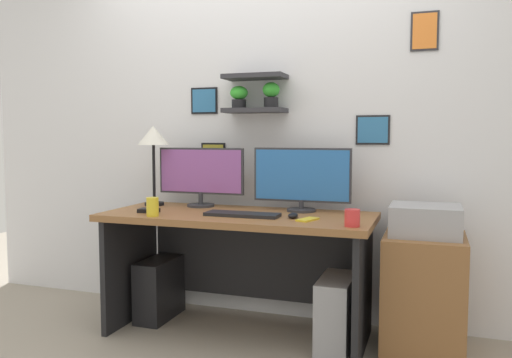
# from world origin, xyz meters

# --- Properties ---
(ground_plane) EXTENTS (8.00, 8.00, 0.00)m
(ground_plane) POSITION_xyz_m (0.00, 0.00, 0.00)
(ground_plane) COLOR gray
(back_wall_assembly) EXTENTS (4.40, 0.24, 2.70)m
(back_wall_assembly) POSITION_xyz_m (0.00, 0.44, 1.35)
(back_wall_assembly) COLOR silver
(back_wall_assembly) RESTS_ON ground
(desk) EXTENTS (1.63, 0.68, 0.75)m
(desk) POSITION_xyz_m (0.00, 0.05, 0.54)
(desk) COLOR brown
(desk) RESTS_ON ground
(monitor_left) EXTENTS (0.60, 0.18, 0.39)m
(monitor_left) POSITION_xyz_m (-0.34, 0.22, 0.96)
(monitor_left) COLOR #2D2D33
(monitor_left) RESTS_ON desk
(monitor_right) EXTENTS (0.61, 0.18, 0.39)m
(monitor_right) POSITION_xyz_m (0.34, 0.22, 0.96)
(monitor_right) COLOR #2D2D33
(monitor_right) RESTS_ON desk
(keyboard) EXTENTS (0.44, 0.14, 0.02)m
(keyboard) POSITION_xyz_m (0.06, -0.09, 0.76)
(keyboard) COLOR black
(keyboard) RESTS_ON desk
(computer_mouse) EXTENTS (0.06, 0.09, 0.03)m
(computer_mouse) POSITION_xyz_m (0.36, -0.07, 0.77)
(computer_mouse) COLOR black
(computer_mouse) RESTS_ON desk
(desk_lamp) EXTENTS (0.21, 0.21, 0.54)m
(desk_lamp) POSITION_xyz_m (-0.67, 0.17, 1.19)
(desk_lamp) COLOR black
(desk_lamp) RESTS_ON desk
(cell_phone) EXTENTS (0.11, 0.16, 0.01)m
(cell_phone) POSITION_xyz_m (0.46, -0.11, 0.76)
(cell_phone) COLOR yellow
(cell_phone) RESTS_ON desk
(coffee_mug) EXTENTS (0.08, 0.08, 0.09)m
(coffee_mug) POSITION_xyz_m (0.72, -0.23, 0.80)
(coffee_mug) COLOR red
(coffee_mug) RESTS_ON desk
(scissors_tray) EXTENTS (0.13, 0.09, 0.02)m
(scissors_tray) POSITION_xyz_m (-0.53, -0.14, 0.76)
(scissors_tray) COLOR black
(scissors_tray) RESTS_ON desk
(water_cup) EXTENTS (0.07, 0.07, 0.11)m
(water_cup) POSITION_xyz_m (-0.43, -0.26, 0.81)
(water_cup) COLOR yellow
(water_cup) RESTS_ON desk
(drawer_cabinet) EXTENTS (0.44, 0.50, 0.66)m
(drawer_cabinet) POSITION_xyz_m (1.08, 0.11, 0.33)
(drawer_cabinet) COLOR brown
(drawer_cabinet) RESTS_ON ground
(printer) EXTENTS (0.38, 0.34, 0.17)m
(printer) POSITION_xyz_m (1.08, 0.11, 0.75)
(printer) COLOR #9E9EA3
(printer) RESTS_ON drawer_cabinet
(computer_tower_left) EXTENTS (0.18, 0.40, 0.40)m
(computer_tower_left) POSITION_xyz_m (-0.60, 0.10, 0.20)
(computer_tower_left) COLOR black
(computer_tower_left) RESTS_ON ground
(computer_tower_right) EXTENTS (0.18, 0.40, 0.42)m
(computer_tower_right) POSITION_xyz_m (0.61, -0.05, 0.21)
(computer_tower_right) COLOR #99999E
(computer_tower_right) RESTS_ON ground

